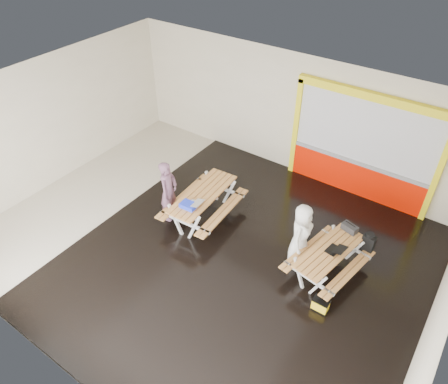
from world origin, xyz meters
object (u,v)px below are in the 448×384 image
Objects in this scene: laptop_left at (194,204)px; toolbox at (350,228)px; picnic_table_left at (203,199)px; dark_case at (305,261)px; backpack at (369,242)px; person_right at (301,233)px; fluke_bag at (320,305)px; picnic_table_right at (329,256)px; person_left at (169,191)px; blue_pouch at (188,205)px; laptop_right at (336,250)px.

laptop_left reaches higher than toolbox.
dark_case is (2.84, 0.07, -0.53)m from picnic_table_left.
dark_case is at bearing -142.77° from backpack.
person_right is 1.49m from backpack.
fluke_bag reaches higher than dark_case.
picnic_table_right is at bearing -103.79° from person_right.
person_right is 4.46× the size of fluke_bag.
dark_case is (3.55, 0.52, -0.76)m from person_left.
blue_pouch reaches higher than backpack.
laptop_right reaches higher than fluke_bag.
toolbox reaches higher than blue_pouch.
laptop_right reaches higher than picnic_table_right.
blue_pouch is at bearing -167.82° from laptop_right.
person_right is 1.60m from fluke_bag.
picnic_table_right is 4.36× the size of backpack.
toolbox reaches higher than backpack.
laptop_right is (4.14, 0.57, -0.08)m from person_left.
picnic_table_right is at bearing 11.88° from blue_pouch.
person_left reaches higher than blue_pouch.
toolbox is at bearing 22.92° from laptop_left.
laptop_right is at bearing 101.92° from fluke_bag.
person_left reaches higher than laptop_left.
person_left is 4.82× the size of fluke_bag.
person_right is at bearing -138.17° from toolbox.
laptop_right is (0.10, 0.04, 0.22)m from picnic_table_right.
picnic_table_left is 5.13× the size of laptop_right.
picnic_table_right is at bearing -125.73° from backpack.
dark_case is (-0.49, -0.01, -0.46)m from picnic_table_right.
person_left is at bearing 174.15° from fluke_bag.
fluke_bag is (0.22, -1.80, -0.63)m from toolbox.
person_left is 3.86× the size of laptop_right.
laptop_right is 1.07× the size of toolbox.
picnic_table_right reaches higher than fluke_bag.
picnic_table_right is at bearing -158.52° from laptop_right.
picnic_table_left is at bearing 103.75° from laptop_left.
person_left reaches higher than toolbox.
picnic_table_right is 3.37m from blue_pouch.
picnic_table_left reaches higher than fluke_bag.
blue_pouch is (-3.28, -0.69, 0.32)m from picnic_table_right.
laptop_right reaches higher than picnic_table_left.
dark_case is at bearing -95.37° from person_left.
fluke_bag is at bearing -4.56° from blue_pouch.
fluke_bag is at bearing -83.11° from toolbox.
backpack is at bearing 12.66° from picnic_table_left.
picnic_table_left is 1.44× the size of person_right.
toolbox is at bearing 24.03° from blue_pouch.
picnic_table_left is at bearing 166.15° from fluke_bag.
fluke_bag is at bearing -142.93° from person_right.
toolbox is (4.14, 1.35, -0.05)m from person_left.
picnic_table_left is at bearing -178.58° from dark_case.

